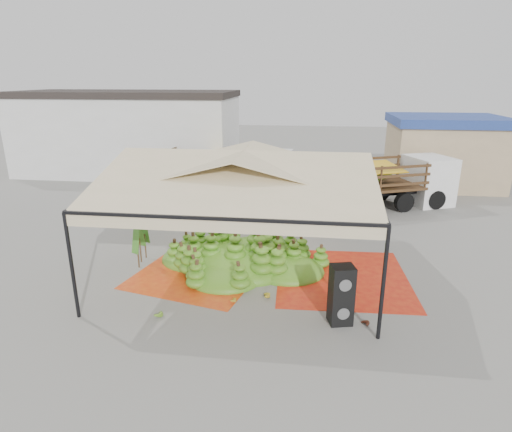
# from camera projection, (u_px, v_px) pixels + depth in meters

# --- Properties ---
(ground) EXTENTS (90.00, 90.00, 0.00)m
(ground) POSITION_uv_depth(u_px,v_px,m) (245.00, 264.00, 15.02)
(ground) COLOR slate
(ground) RESTS_ON ground
(canopy_tent) EXTENTS (8.10, 8.10, 4.00)m
(canopy_tent) POSITION_uv_depth(u_px,v_px,m) (244.00, 172.00, 13.99)
(canopy_tent) COLOR black
(canopy_tent) RESTS_ON ground
(building_white) EXTENTS (14.30, 6.30, 5.40)m
(building_white) POSITION_uv_depth(u_px,v_px,m) (129.00, 133.00, 28.58)
(building_white) COLOR silver
(building_white) RESTS_ON ground
(building_tan) EXTENTS (6.30, 5.30, 4.10)m
(building_tan) POSITION_uv_depth(u_px,v_px,m) (444.00, 151.00, 25.43)
(building_tan) COLOR tan
(building_tan) RESTS_ON ground
(tarp_left) EXTENTS (4.63, 4.50, 0.01)m
(tarp_left) POSITION_uv_depth(u_px,v_px,m) (198.00, 274.00, 14.24)
(tarp_left) COLOR #D95A14
(tarp_left) RESTS_ON ground
(tarp_right) EXTENTS (4.36, 4.56, 0.01)m
(tarp_right) POSITION_uv_depth(u_px,v_px,m) (342.00, 277.00, 14.03)
(tarp_right) COLOR red
(tarp_right) RESTS_ON ground
(banana_heap) EXTENTS (6.05, 4.97, 1.30)m
(banana_heap) POSITION_uv_depth(u_px,v_px,m) (244.00, 249.00, 14.67)
(banana_heap) COLOR #3F7E1A
(banana_heap) RESTS_ON ground
(hand_yellow_a) EXTENTS (0.52, 0.45, 0.21)m
(hand_yellow_a) POSITION_uv_depth(u_px,v_px,m) (264.00, 294.00, 12.70)
(hand_yellow_a) COLOR gold
(hand_yellow_a) RESTS_ON ground
(hand_yellow_b) EXTENTS (0.40, 0.34, 0.17)m
(hand_yellow_b) POSITION_uv_depth(u_px,v_px,m) (231.00, 299.00, 12.49)
(hand_yellow_b) COLOR gold
(hand_yellow_b) RESTS_ON ground
(hand_red_a) EXTENTS (0.49, 0.42, 0.21)m
(hand_red_a) POSITION_uv_depth(u_px,v_px,m) (350.00, 277.00, 13.80)
(hand_red_a) COLOR #5D3015
(hand_red_a) RESTS_ON ground
(hand_red_b) EXTENTS (0.49, 0.45, 0.18)m
(hand_red_b) POSITION_uv_depth(u_px,v_px,m) (364.00, 322.00, 11.28)
(hand_red_b) COLOR #5A2914
(hand_red_b) RESTS_ON ground
(hand_green) EXTENTS (0.49, 0.42, 0.20)m
(hand_green) POSITION_uv_depth(u_px,v_px,m) (156.00, 313.00, 11.73)
(hand_green) COLOR #337217
(hand_green) RESTS_ON ground
(hanging_bunches) EXTENTS (3.24, 0.24, 0.20)m
(hanging_bunches) POSITION_uv_depth(u_px,v_px,m) (278.00, 198.00, 13.53)
(hanging_bunches) COLOR #336F17
(hanging_bunches) RESTS_ON ground
(speaker_stack) EXTENTS (0.70, 0.65, 1.64)m
(speaker_stack) POSITION_uv_depth(u_px,v_px,m) (341.00, 295.00, 11.21)
(speaker_stack) COLOR black
(speaker_stack) RESTS_ON ground
(banana_leaves) EXTENTS (0.96, 1.36, 3.70)m
(banana_leaves) POSITION_uv_depth(u_px,v_px,m) (140.00, 263.00, 15.12)
(banana_leaves) COLOR #356E1D
(banana_leaves) RESTS_ON ground
(vendor) EXTENTS (0.78, 0.61, 1.89)m
(vendor) POSITION_uv_depth(u_px,v_px,m) (307.00, 213.00, 17.56)
(vendor) COLOR gray
(vendor) RESTS_ON ground
(truck_left) EXTENTS (7.23, 3.26, 2.40)m
(truck_left) POSITION_uv_depth(u_px,v_px,m) (233.00, 166.00, 24.06)
(truck_left) COLOR #523C1B
(truck_left) RESTS_ON ground
(truck_right) EXTENTS (7.42, 4.89, 2.41)m
(truck_right) POSITION_uv_depth(u_px,v_px,m) (389.00, 177.00, 21.29)
(truck_right) COLOR #4E311A
(truck_right) RESTS_ON ground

